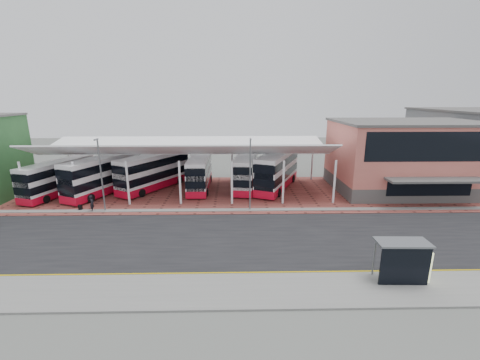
{
  "coord_description": "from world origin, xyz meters",
  "views": [
    {
      "loc": [
        0.18,
        -27.37,
        12.42
      ],
      "look_at": [
        0.91,
        6.59,
        3.43
      ],
      "focal_mm": 24.0,
      "sensor_mm": 36.0,
      "label": 1
    }
  ],
  "objects_px": {
    "terminal": "(406,156)",
    "bus_3": "(200,172)",
    "bus_1": "(104,175)",
    "bus_0": "(58,178)",
    "pedestrian": "(92,203)",
    "bus_4": "(246,171)",
    "bus_2": "(154,172)",
    "bus_5": "(277,171)",
    "bus_shelter": "(408,258)"
  },
  "relations": [
    {
      "from": "terminal",
      "to": "bus_3",
      "type": "distance_m",
      "value": 27.52
    },
    {
      "from": "bus_1",
      "to": "bus_3",
      "type": "relative_size",
      "value": 1.09
    },
    {
      "from": "bus_0",
      "to": "pedestrian",
      "type": "bearing_deg",
      "value": -26.77
    },
    {
      "from": "bus_4",
      "to": "pedestrian",
      "type": "distance_m",
      "value": 19.6
    },
    {
      "from": "terminal",
      "to": "bus_2",
      "type": "distance_m",
      "value": 33.67
    },
    {
      "from": "pedestrian",
      "to": "bus_1",
      "type": "bearing_deg",
      "value": -12.33
    },
    {
      "from": "bus_0",
      "to": "bus_1",
      "type": "xyz_separation_m",
      "value": [
        5.59,
        0.49,
        0.22
      ]
    },
    {
      "from": "bus_5",
      "to": "pedestrian",
      "type": "bearing_deg",
      "value": -134.14
    },
    {
      "from": "terminal",
      "to": "bus_5",
      "type": "height_order",
      "value": "terminal"
    },
    {
      "from": "bus_0",
      "to": "bus_4",
      "type": "bearing_deg",
      "value": 23.31
    },
    {
      "from": "bus_0",
      "to": "bus_4",
      "type": "relative_size",
      "value": 0.96
    },
    {
      "from": "bus_3",
      "to": "bus_5",
      "type": "height_order",
      "value": "bus_5"
    },
    {
      "from": "bus_2",
      "to": "bus_1",
      "type": "bearing_deg",
      "value": -131.35
    },
    {
      "from": "terminal",
      "to": "bus_5",
      "type": "distance_m",
      "value": 17.0
    },
    {
      "from": "bus_3",
      "to": "bus_4",
      "type": "relative_size",
      "value": 0.95
    },
    {
      "from": "bus_1",
      "to": "bus_shelter",
      "type": "xyz_separation_m",
      "value": [
        28.34,
        -21.42,
        -0.53
      ]
    },
    {
      "from": "terminal",
      "to": "bus_4",
      "type": "xyz_separation_m",
      "value": [
        -21.1,
        1.54,
        -2.34
      ]
    },
    {
      "from": "bus_2",
      "to": "bus_4",
      "type": "height_order",
      "value": "bus_2"
    },
    {
      "from": "bus_0",
      "to": "bus_4",
      "type": "height_order",
      "value": "bus_4"
    },
    {
      "from": "bus_shelter",
      "to": "terminal",
      "type": "bearing_deg",
      "value": 65.17
    },
    {
      "from": "bus_4",
      "to": "bus_shelter",
      "type": "xyz_separation_m",
      "value": [
        9.89,
        -23.76,
        -0.41
      ]
    },
    {
      "from": "bus_0",
      "to": "pedestrian",
      "type": "xyz_separation_m",
      "value": [
        6.84,
        -6.46,
        -1.23
      ]
    },
    {
      "from": "bus_4",
      "to": "bus_5",
      "type": "relative_size",
      "value": 0.93
    },
    {
      "from": "bus_0",
      "to": "bus_5",
      "type": "bearing_deg",
      "value": 21.31
    },
    {
      "from": "bus_4",
      "to": "bus_5",
      "type": "distance_m",
      "value": 4.3
    },
    {
      "from": "bus_3",
      "to": "bus_1",
      "type": "bearing_deg",
      "value": -170.42
    },
    {
      "from": "terminal",
      "to": "bus_shelter",
      "type": "height_order",
      "value": "terminal"
    },
    {
      "from": "bus_3",
      "to": "bus_4",
      "type": "xyz_separation_m",
      "value": [
        6.29,
        0.33,
        0.06
      ]
    },
    {
      "from": "bus_5",
      "to": "bus_shelter",
      "type": "bearing_deg",
      "value": -52.82
    },
    {
      "from": "bus_4",
      "to": "bus_shelter",
      "type": "height_order",
      "value": "bus_4"
    },
    {
      "from": "bus_3",
      "to": "bus_shelter",
      "type": "bearing_deg",
      "value": -55.18
    },
    {
      "from": "bus_5",
      "to": "pedestrian",
      "type": "relative_size",
      "value": 6.56
    },
    {
      "from": "terminal",
      "to": "bus_5",
      "type": "xyz_separation_m",
      "value": [
        -16.83,
        1.05,
        -2.14
      ]
    },
    {
      "from": "bus_1",
      "to": "pedestrian",
      "type": "distance_m",
      "value": 7.21
    },
    {
      "from": "bus_1",
      "to": "bus_4",
      "type": "relative_size",
      "value": 1.04
    },
    {
      "from": "terminal",
      "to": "bus_4",
      "type": "height_order",
      "value": "terminal"
    },
    {
      "from": "bus_3",
      "to": "pedestrian",
      "type": "relative_size",
      "value": 5.82
    },
    {
      "from": "bus_1",
      "to": "pedestrian",
      "type": "relative_size",
      "value": 6.35
    },
    {
      "from": "bus_5",
      "to": "bus_shelter",
      "type": "distance_m",
      "value": 23.94
    },
    {
      "from": "bus_shelter",
      "to": "bus_4",
      "type": "bearing_deg",
      "value": 114.53
    },
    {
      "from": "terminal",
      "to": "bus_1",
      "type": "xyz_separation_m",
      "value": [
        -39.55,
        -0.8,
        -2.22
      ]
    },
    {
      "from": "bus_2",
      "to": "bus_3",
      "type": "relative_size",
      "value": 1.04
    },
    {
      "from": "bus_1",
      "to": "bus_shelter",
      "type": "bearing_deg",
      "value": -13.85
    },
    {
      "from": "terminal",
      "to": "bus_3",
      "type": "bearing_deg",
      "value": 177.47
    },
    {
      "from": "bus_shelter",
      "to": "bus_2",
      "type": "bearing_deg",
      "value": 135.69
    },
    {
      "from": "bus_0",
      "to": "bus_1",
      "type": "bearing_deg",
      "value": 21.61
    },
    {
      "from": "bus_3",
      "to": "pedestrian",
      "type": "xyz_separation_m",
      "value": [
        -10.91,
        -8.96,
        -1.27
      ]
    },
    {
      "from": "bus_4",
      "to": "pedestrian",
      "type": "bearing_deg",
      "value": -143.79
    },
    {
      "from": "bus_shelter",
      "to": "bus_1",
      "type": "bearing_deg",
      "value": 144.85
    },
    {
      "from": "bus_2",
      "to": "bus_4",
      "type": "distance_m",
      "value": 12.49
    }
  ]
}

